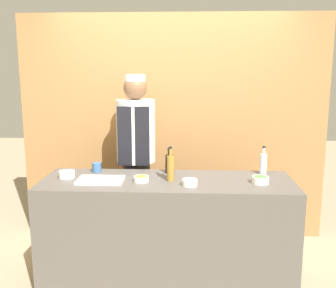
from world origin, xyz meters
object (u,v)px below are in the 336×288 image
(sauce_bowl_yellow, at_px, (141,179))
(sauce_bowl_green, at_px, (260,180))
(bottle_soy, at_px, (169,163))
(sauce_bowl_orange, at_px, (67,174))
(bottle_clear, at_px, (263,163))
(cup_blue, at_px, (97,167))
(bottle_vinegar, at_px, (171,167))
(sauce_bowl_brown, at_px, (190,182))
(cutting_board, at_px, (100,180))
(chef_center, at_px, (136,158))

(sauce_bowl_yellow, distance_m, sauce_bowl_green, 0.97)
(sauce_bowl_green, distance_m, bottle_soy, 0.81)
(sauce_bowl_orange, relative_size, bottle_clear, 0.53)
(bottle_clear, distance_m, cup_blue, 1.48)
(bottle_vinegar, bearing_deg, sauce_bowl_green, -2.92)
(sauce_bowl_brown, height_order, cutting_board, sauce_bowl_brown)
(sauce_bowl_yellow, xyz_separation_m, chef_center, (-0.13, 0.67, 0.02))
(sauce_bowl_yellow, height_order, sauce_bowl_brown, sauce_bowl_brown)
(cup_blue, bearing_deg, sauce_bowl_yellow, -34.01)
(sauce_bowl_brown, bearing_deg, chef_center, 124.76)
(sauce_bowl_yellow, relative_size, chef_center, 0.07)
(sauce_bowl_orange, distance_m, cup_blue, 0.30)
(sauce_bowl_brown, bearing_deg, sauce_bowl_orange, 170.40)
(sauce_bowl_orange, distance_m, sauce_bowl_green, 1.62)
(sauce_bowl_yellow, distance_m, bottle_soy, 0.37)
(sauce_bowl_orange, height_order, cutting_board, sauce_bowl_orange)
(sauce_bowl_yellow, xyz_separation_m, sauce_bowl_brown, (0.40, -0.09, 0.00))
(chef_center, bearing_deg, sauce_bowl_orange, -131.68)
(cutting_board, distance_m, chef_center, 0.70)
(bottle_vinegar, xyz_separation_m, cup_blue, (-0.68, 0.25, -0.07))
(sauce_bowl_green, relative_size, chef_center, 0.08)
(sauce_bowl_yellow, relative_size, bottle_soy, 0.54)
(sauce_bowl_yellow, distance_m, sauce_bowl_orange, 0.65)
(chef_center, bearing_deg, sauce_bowl_brown, -55.24)
(sauce_bowl_yellow, xyz_separation_m, sauce_bowl_green, (0.97, 0.01, 0.01))
(bottle_clear, bearing_deg, cup_blue, 179.90)
(cutting_board, relative_size, chef_center, 0.21)
(sauce_bowl_brown, relative_size, cutting_board, 0.32)
(cutting_board, bearing_deg, sauce_bowl_yellow, 0.86)
(sauce_bowl_green, relative_size, bottle_clear, 0.54)
(bottle_soy, distance_m, chef_center, 0.51)
(chef_center, bearing_deg, cutting_board, -107.26)
(sauce_bowl_orange, height_order, sauce_bowl_brown, sauce_bowl_orange)
(sauce_bowl_orange, height_order, sauce_bowl_green, sauce_bowl_orange)
(sauce_bowl_orange, distance_m, bottle_vinegar, 0.89)
(bottle_vinegar, bearing_deg, chef_center, 120.48)
(sauce_bowl_orange, xyz_separation_m, chef_center, (0.52, 0.58, 0.02))
(sauce_bowl_green, xyz_separation_m, cutting_board, (-1.31, -0.01, -0.02))
(sauce_bowl_green, bearing_deg, bottle_vinegar, 177.08)
(sauce_bowl_brown, xyz_separation_m, bottle_soy, (-0.18, 0.38, 0.06))
(cutting_board, distance_m, bottle_vinegar, 0.59)
(sauce_bowl_green, relative_size, bottle_vinegar, 0.47)
(sauce_bowl_brown, distance_m, bottle_vinegar, 0.22)
(sauce_bowl_orange, bearing_deg, bottle_vinegar, -2.72)
(sauce_bowl_yellow, distance_m, cup_blue, 0.53)
(cutting_board, height_order, bottle_clear, bottle_clear)
(bottle_clear, height_order, bottle_soy, bottle_clear)
(cutting_board, distance_m, cup_blue, 0.32)
(sauce_bowl_brown, height_order, cup_blue, cup_blue)
(sauce_bowl_green, height_order, cup_blue, cup_blue)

